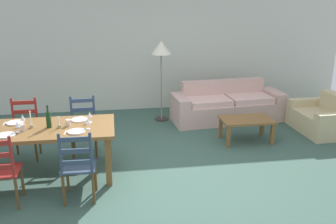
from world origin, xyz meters
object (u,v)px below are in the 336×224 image
object	(u,v)px
coffee_table	(247,122)
dining_chair_near_left	(0,171)
wine_bottle	(49,119)
couch	(226,106)
standing_lamp	(161,53)
armchair_upholstered	(323,119)
dining_chair_near_right	(78,166)
dining_chair_far_left	(25,129)
wine_glass_near_left	(17,125)
coffee_cup_primary	(68,123)
wine_glass_far_left	(23,118)
dining_chair_far_right	(84,126)
dining_table	(46,133)
wine_glass_near_right	(88,121)
wine_glass_far_right	(90,115)
coffee_cup_secondary	(23,128)

from	to	relation	value
coffee_table	dining_chair_near_left	bearing A→B (deg)	-156.65
wine_bottle	couch	bearing A→B (deg)	32.92
couch	standing_lamp	size ratio (longest dim) A/B	1.43
armchair_upholstered	dining_chair_near_right	bearing A→B (deg)	-157.25
dining_chair_far_left	wine_glass_near_left	world-z (taller)	dining_chair_far_left
couch	wine_glass_near_left	bearing A→B (deg)	-148.19
dining_chair_far_left	coffee_cup_primary	size ratio (longest dim) A/B	10.67
wine_glass_far_left	dining_chair_near_right	bearing A→B (deg)	-47.28
dining_chair_far_left	dining_chair_far_right	world-z (taller)	same
wine_glass_far_left	coffee_table	bearing A→B (deg)	11.56
couch	coffee_table	world-z (taller)	couch
wine_bottle	armchair_upholstered	distance (m)	5.01
dining_chair_near_right	wine_glass_far_left	world-z (taller)	dining_chair_near_right
dining_chair_far_left	wine_bottle	xyz separation A→B (m)	(0.51, -0.75, 0.39)
armchair_upholstered	dining_chair_near_left	bearing A→B (deg)	-160.88
wine_glass_far_left	coffee_table	size ratio (longest dim) A/B	0.18
dining_table	armchair_upholstered	bearing A→B (deg)	12.93
standing_lamp	couch	bearing A→B (deg)	-7.83
dining_chair_far_left	wine_glass_near_right	world-z (taller)	dining_chair_far_left
dining_table	dining_chair_near_right	xyz separation A→B (m)	(0.49, -0.73, -0.19)
wine_glass_far_left	couch	world-z (taller)	wine_glass_far_left
dining_chair_near_right	wine_glass_near_left	world-z (taller)	dining_chair_near_right
couch	standing_lamp	bearing A→B (deg)	172.17
coffee_table	armchair_upholstered	world-z (taller)	armchair_upholstered
dining_table	dining_chair_far_right	bearing A→B (deg)	57.99
wine_glass_near_right	wine_glass_far_right	world-z (taller)	same
dining_chair_far_right	armchair_upholstered	distance (m)	4.47
dining_chair_far_right	wine_glass_far_right	distance (m)	0.73
dining_table	standing_lamp	xyz separation A→B (m)	(1.94, 2.27, 0.75)
dining_chair_far_right	couch	size ratio (longest dim) A/B	0.41
dining_chair_near_right	couch	xyz separation A→B (m)	(2.79, 2.82, -0.19)
dining_chair_near_left	couch	world-z (taller)	dining_chair_near_left
dining_chair_far_left	wine_glass_far_right	size ratio (longest dim) A/B	5.96
wine_glass_near_right	wine_glass_far_right	xyz separation A→B (m)	(0.01, 0.28, 0.00)
wine_glass_near_left	wine_glass_near_right	distance (m)	0.92
wine_bottle	standing_lamp	xyz separation A→B (m)	(1.88, 2.27, 0.54)
dining_chair_near_right	coffee_cup_secondary	world-z (taller)	dining_chair_near_right
dining_chair_near_left	wine_glass_far_right	distance (m)	1.40
couch	coffee_table	distance (m)	1.22
dining_chair_near_right	couch	distance (m)	3.97
dining_chair_near_right	coffee_cup_primary	distance (m)	0.84
dining_chair_far_left	coffee_cup_primary	bearing A→B (deg)	-43.27
dining_chair_near_left	dining_chair_far_right	world-z (taller)	same
dining_chair_near_left	wine_glass_far_right	xyz separation A→B (m)	(1.04, 0.86, 0.38)
wine_glass_near_left	wine_glass_near_right	bearing A→B (deg)	-0.27
wine_bottle	dining_table	bearing A→B (deg)	-176.89
wine_glass_near_left	standing_lamp	xyz separation A→B (m)	(2.25, 2.42, 0.55)
dining_chair_near_left	coffee_cup_secondary	distance (m)	0.73
dining_chair_near_left	coffee_cup_primary	xyz separation A→B (m)	(0.74, 0.75, 0.32)
dining_chair_far_right	coffee_cup_secondary	bearing A→B (deg)	-131.61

